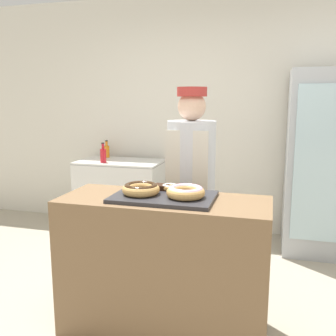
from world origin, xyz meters
TOP-DOWN VIEW (x-y plane):
  - ground_plane at (0.00, 0.00)m, footprint 14.00×14.00m
  - wall_back at (0.00, 2.13)m, footprint 8.00×0.06m
  - display_counter at (0.00, 0.00)m, footprint 1.33×0.53m
  - serving_tray at (0.00, 0.00)m, footprint 0.64×0.42m
  - donut_chocolate_glaze at (-0.15, -0.02)m, footprint 0.24×0.24m
  - donut_light_glaze at (0.15, -0.02)m, footprint 0.24×0.24m
  - donut_mini_center at (0.00, 0.14)m, footprint 0.11×0.11m
  - brownie_back_left at (-0.06, 0.14)m, footprint 0.10×0.10m
  - brownie_back_right at (0.06, 0.14)m, footprint 0.10×0.10m
  - baker_person at (0.05, 0.57)m, footprint 0.37×0.37m
  - beverage_fridge at (1.11, 1.74)m, footprint 0.64×0.67m
  - chest_freezer at (-1.03, 1.75)m, footprint 0.96×0.58m
  - bottle_red at (-1.17, 1.59)m, footprint 0.07×0.07m
  - bottle_orange at (-1.29, 1.95)m, footprint 0.07×0.07m

SIDE VIEW (x-z plane):
  - ground_plane at x=0.00m, z-range 0.00..0.00m
  - chest_freezer at x=-1.03m, z-range 0.00..0.84m
  - display_counter at x=0.00m, z-range 0.00..0.92m
  - baker_person at x=0.05m, z-range 0.04..1.67m
  - beverage_fridge at x=1.11m, z-range 0.00..1.82m
  - bottle_orange at x=-1.29m, z-range 0.81..1.02m
  - bottle_red at x=-1.17m, z-range 0.81..1.04m
  - serving_tray at x=0.00m, z-range 0.92..0.94m
  - brownie_back_left at x=-0.06m, z-range 0.94..0.97m
  - brownie_back_right at x=0.06m, z-range 0.94..0.97m
  - donut_mini_center at x=0.00m, z-range 0.94..0.98m
  - donut_chocolate_glaze at x=-0.15m, z-range 0.94..1.01m
  - donut_light_glaze at x=0.15m, z-range 0.94..1.01m
  - wall_back at x=0.00m, z-range 0.00..2.70m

